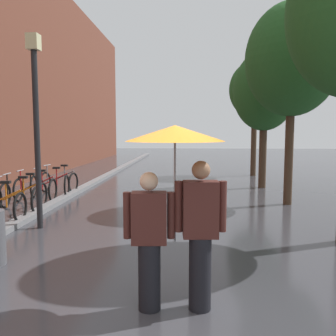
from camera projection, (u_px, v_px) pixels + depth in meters
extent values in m
plane|color=#38383D|center=(134.00, 320.00, 3.92)|extent=(80.00, 80.00, 0.00)
cube|color=slate|center=(93.00, 183.00, 14.04)|extent=(0.30, 36.00, 0.12)
cylinder|color=#473323|center=(289.00, 154.00, 10.05)|extent=(0.23, 0.23, 2.87)
ellipsoid|color=#235623|center=(292.00, 59.00, 9.79)|extent=(2.55, 2.55, 3.10)
cylinder|color=#473323|center=(263.00, 154.00, 13.09)|extent=(0.27, 0.27, 2.45)
ellipsoid|color=#235623|center=(264.00, 91.00, 12.85)|extent=(2.25, 2.25, 2.87)
cylinder|color=#473323|center=(254.00, 143.00, 16.68)|extent=(0.25, 0.25, 3.02)
ellipsoid|color=#235623|center=(255.00, 89.00, 16.43)|extent=(2.36, 2.36, 2.62)
torus|color=black|center=(20.00, 208.00, 8.10)|extent=(0.09, 0.70, 0.70)
cylinder|color=orange|center=(2.00, 199.00, 8.08)|extent=(0.88, 0.08, 0.43)
cylinder|color=orange|center=(6.00, 196.00, 8.07)|extent=(0.04, 0.04, 0.55)
cube|color=black|center=(6.00, 182.00, 8.04)|extent=(0.22, 0.11, 0.06)
torus|color=black|center=(36.00, 200.00, 8.98)|extent=(0.11, 0.70, 0.70)
cylinder|color=orange|center=(20.00, 192.00, 8.95)|extent=(0.88, 0.10, 0.43)
cylinder|color=orange|center=(24.00, 189.00, 8.94)|extent=(0.04, 0.04, 0.55)
cube|color=black|center=(23.00, 177.00, 8.91)|extent=(0.23, 0.12, 0.06)
torus|color=black|center=(5.00, 195.00, 9.65)|extent=(0.10, 0.70, 0.70)
torus|color=black|center=(42.00, 195.00, 9.65)|extent=(0.10, 0.70, 0.70)
cylinder|color=black|center=(27.00, 188.00, 9.63)|extent=(0.88, 0.09, 0.43)
cylinder|color=black|center=(31.00, 185.00, 9.62)|extent=(0.04, 0.04, 0.55)
cube|color=black|center=(30.00, 174.00, 9.59)|extent=(0.23, 0.11, 0.06)
cylinder|color=black|center=(7.00, 185.00, 9.62)|extent=(0.04, 0.04, 0.58)
cylinder|color=#9E9EA3|center=(7.00, 174.00, 9.59)|extent=(0.05, 0.46, 0.03)
torus|color=black|center=(18.00, 190.00, 10.51)|extent=(0.10, 0.70, 0.70)
torus|color=black|center=(53.00, 190.00, 10.50)|extent=(0.10, 0.70, 0.70)
cylinder|color=red|center=(39.00, 183.00, 10.48)|extent=(0.88, 0.08, 0.43)
cylinder|color=red|center=(42.00, 181.00, 10.47)|extent=(0.04, 0.04, 0.55)
cube|color=black|center=(42.00, 171.00, 10.44)|extent=(0.22, 0.11, 0.06)
cylinder|color=red|center=(21.00, 180.00, 10.48)|extent=(0.04, 0.04, 0.58)
cylinder|color=#9E9EA3|center=(20.00, 170.00, 10.45)|extent=(0.05, 0.46, 0.03)
torus|color=black|center=(34.00, 186.00, 11.21)|extent=(0.15, 0.70, 0.70)
torus|color=black|center=(67.00, 186.00, 11.28)|extent=(0.15, 0.70, 0.70)
cylinder|color=red|center=(53.00, 180.00, 11.23)|extent=(0.88, 0.15, 0.43)
cylinder|color=red|center=(57.00, 178.00, 11.23)|extent=(0.04, 0.04, 0.55)
cube|color=black|center=(56.00, 168.00, 11.20)|extent=(0.23, 0.13, 0.06)
cylinder|color=red|center=(36.00, 177.00, 11.18)|extent=(0.04, 0.04, 0.58)
cylinder|color=#9E9EA3|center=(36.00, 168.00, 11.15)|extent=(0.09, 0.46, 0.03)
torus|color=black|center=(45.00, 182.00, 12.17)|extent=(0.14, 0.70, 0.70)
torus|color=black|center=(73.00, 183.00, 11.99)|extent=(0.14, 0.70, 0.70)
cylinder|color=slate|center=(62.00, 177.00, 12.04)|extent=(0.88, 0.14, 0.43)
cylinder|color=slate|center=(65.00, 174.00, 12.02)|extent=(0.04, 0.04, 0.55)
cube|color=black|center=(64.00, 165.00, 11.99)|extent=(0.23, 0.12, 0.06)
cylinder|color=slate|center=(47.00, 174.00, 12.13)|extent=(0.04, 0.04, 0.58)
cylinder|color=#9E9EA3|center=(47.00, 165.00, 12.10)|extent=(0.08, 0.46, 0.03)
cylinder|color=black|center=(149.00, 276.00, 4.14)|extent=(0.26, 0.26, 0.79)
cube|color=#4C231E|center=(149.00, 218.00, 4.07)|extent=(0.41, 0.25, 0.59)
sphere|color=beige|center=(149.00, 181.00, 4.03)|extent=(0.21, 0.21, 0.21)
cylinder|color=#4C231E|center=(127.00, 215.00, 4.06)|extent=(0.09, 0.09, 0.53)
cylinder|color=#4C231E|center=(171.00, 215.00, 4.07)|extent=(0.09, 0.09, 0.53)
cylinder|color=black|center=(200.00, 273.00, 4.14)|extent=(0.26, 0.26, 0.86)
cube|color=#4C231E|center=(201.00, 209.00, 4.06)|extent=(0.41, 0.25, 0.65)
sphere|color=#9E7051|center=(201.00, 170.00, 4.02)|extent=(0.21, 0.21, 0.21)
cylinder|color=#4C231E|center=(179.00, 206.00, 4.06)|extent=(0.09, 0.09, 0.58)
cylinder|color=#4C231E|center=(223.00, 206.00, 4.06)|extent=(0.09, 0.09, 0.58)
cylinder|color=#9E9EA3|center=(175.00, 191.00, 4.06)|extent=(0.02, 0.02, 1.18)
cone|color=orange|center=(175.00, 133.00, 3.99)|extent=(1.12, 1.12, 0.18)
cylinder|color=black|center=(37.00, 141.00, 7.49)|extent=(0.12, 0.12, 3.73)
cube|color=beige|center=(33.00, 42.00, 7.29)|extent=(0.24, 0.24, 0.32)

